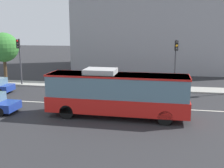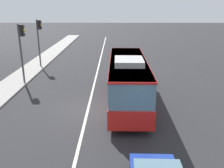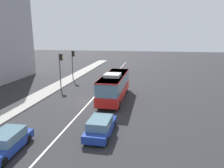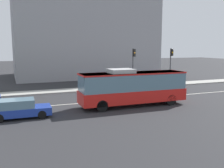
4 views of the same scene
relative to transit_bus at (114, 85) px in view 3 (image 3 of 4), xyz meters
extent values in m
plane|color=#28282B|center=(-1.28, 2.71, -1.81)|extent=(160.00, 160.00, 0.00)
cube|color=#9E9B93|center=(-1.28, 9.93, -1.74)|extent=(80.00, 2.51, 0.14)
cube|color=silver|center=(-1.28, 2.71, -1.80)|extent=(76.00, 0.16, 0.01)
cube|color=red|center=(0.02, 0.00, -0.83)|extent=(10.03, 2.62, 1.10)
cube|color=slate|center=(0.02, 0.00, 0.50)|extent=(9.83, 2.55, 1.58)
cube|color=red|center=(0.02, 0.00, 1.23)|extent=(9.93, 2.60, 0.12)
cube|color=#B2B2B2|center=(-1.18, 0.01, 1.47)|extent=(2.22, 1.83, 0.36)
cylinder|color=black|center=(3.44, 1.06, -1.31)|extent=(1.00, 0.31, 1.00)
cylinder|color=black|center=(3.41, -1.14, -1.31)|extent=(1.00, 0.31, 1.00)
cylinder|color=black|center=(-3.36, 1.14, -1.31)|extent=(1.00, 0.31, 1.00)
cylinder|color=black|center=(-3.39, -1.06, -1.31)|extent=(1.00, 0.31, 1.00)
cube|color=#1E3899|center=(-13.69, 5.23, -1.29)|extent=(4.58, 2.00, 0.60)
cube|color=slate|center=(-13.44, 5.24, -0.67)|extent=(2.59, 1.77, 0.64)
cylinder|color=black|center=(-15.15, 4.36, -1.49)|extent=(0.65, 0.25, 0.64)
cylinder|color=black|center=(-12.16, 4.50, -1.49)|extent=(0.65, 0.25, 0.64)
cylinder|color=black|center=(-12.23, 6.09, -1.49)|extent=(0.65, 0.25, 0.64)
cube|color=#1E3899|center=(-9.81, -0.54, -1.29)|extent=(4.54, 1.90, 0.60)
cube|color=slate|center=(-10.06, -0.54, -0.67)|extent=(2.56, 1.71, 0.64)
cylinder|color=black|center=(-8.29, 0.22, -1.49)|extent=(0.64, 0.23, 0.64)
cylinder|color=black|center=(-8.33, -1.38, -1.49)|extent=(0.64, 0.23, 0.64)
cylinder|color=black|center=(-11.29, 0.29, -1.49)|extent=(0.64, 0.23, 0.64)
cylinder|color=black|center=(-11.33, -1.31, -1.49)|extent=(0.64, 0.23, 0.64)
cylinder|color=#47474C|center=(10.29, 9.21, 0.79)|extent=(0.16, 0.16, 5.20)
cube|color=black|center=(10.28, 8.93, 2.84)|extent=(0.33, 0.29, 0.96)
sphere|color=#2D2D2D|center=(10.28, 8.78, 3.16)|extent=(0.22, 0.22, 0.22)
sphere|color=#F9A514|center=(10.28, 8.78, 2.84)|extent=(0.22, 0.22, 0.22)
sphere|color=#2D2D2D|center=(10.28, 8.78, 2.52)|extent=(0.22, 0.22, 0.22)
cylinder|color=#47474C|center=(4.37, 8.98, 0.79)|extent=(0.16, 0.16, 5.20)
cube|color=black|center=(4.39, 8.70, 2.84)|extent=(0.34, 0.31, 0.96)
sphere|color=#2D2D2D|center=(4.41, 8.55, 3.16)|extent=(0.22, 0.22, 0.22)
sphere|color=#F9A514|center=(4.41, 8.55, 2.84)|extent=(0.22, 0.22, 0.22)
sphere|color=#2D2D2D|center=(4.41, 8.55, 2.52)|extent=(0.22, 0.22, 0.22)
cube|color=slate|center=(14.85, 26.64, 0.30)|extent=(0.28, 13.79, 1.50)
cube|color=slate|center=(14.85, 26.64, 3.70)|extent=(0.28, 13.79, 1.50)
camera|label=1|loc=(3.07, -18.40, 4.36)|focal=43.37mm
camera|label=2|loc=(-16.26, 0.98, 4.95)|focal=38.93mm
camera|label=3|loc=(-25.54, -4.27, 6.16)|focal=34.48mm
camera|label=4|loc=(-10.21, -20.82, 3.66)|focal=40.77mm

